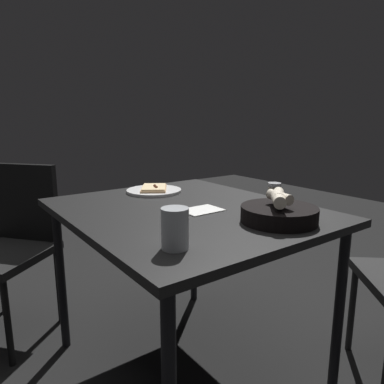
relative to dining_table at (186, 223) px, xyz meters
name	(u,v)px	position (x,y,z in m)	size (l,w,h in m)	color
ground	(187,366)	(0.00, 0.00, -0.69)	(8.00, 8.00, 0.00)	black
dining_table	(186,223)	(0.00, 0.00, 0.00)	(0.92, 1.09, 0.75)	black
pizza_plate	(154,190)	(-0.06, -0.36, 0.08)	(0.27, 0.27, 0.04)	white
bread_basket	(279,212)	(-0.15, 0.36, 0.10)	(0.27, 0.27, 0.12)	black
beer_glass	(175,230)	(0.29, 0.36, 0.12)	(0.08, 0.08, 0.12)	silver
pepper_shaker	(274,194)	(-0.36, 0.16, 0.11)	(0.06, 0.06, 0.09)	#BFB299
napkin	(202,210)	(-0.03, 0.07, 0.07)	(0.16, 0.12, 0.00)	white
chair_far	(9,237)	(0.56, -0.80, -0.17)	(0.62, 0.62, 0.88)	black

